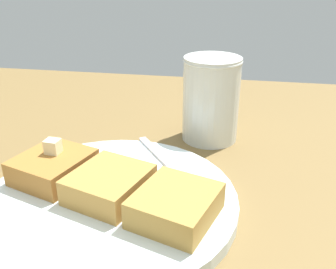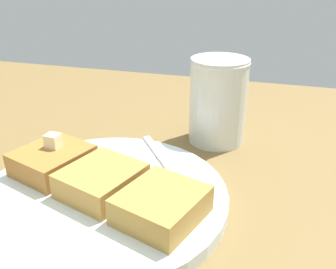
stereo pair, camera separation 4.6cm
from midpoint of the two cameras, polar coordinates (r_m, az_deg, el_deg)
plate at (r=40.76cm, az=-6.69°, el=-9.46°), size 26.70×26.70×1.42cm
toast_slice_left at (r=44.52cm, az=-14.39°, el=-3.95°), size 9.08×9.52×2.76cm
toast_slice_middle at (r=39.68cm, az=-6.83°, el=-7.10°), size 9.08×9.52×2.76cm
toast_slice_right at (r=35.84cm, az=2.71°, el=-10.84°), size 9.08×9.52×2.76cm
butter_pat_primary at (r=44.19cm, az=-14.35°, el=-1.00°), size 1.70×1.56×1.59cm
fork at (r=44.05cm, az=3.16°, el=-5.25°), size 10.68×13.71×0.36cm
syrup_jar at (r=53.12cm, az=10.04°, el=4.48°), size 8.12×8.12×11.96cm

